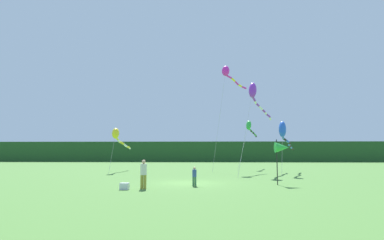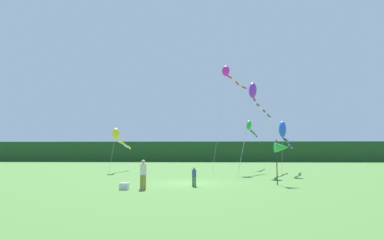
% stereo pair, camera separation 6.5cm
% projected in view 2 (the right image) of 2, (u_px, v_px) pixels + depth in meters
% --- Properties ---
extents(ground_plane, '(120.00, 120.00, 0.00)m').
position_uv_depth(ground_plane, '(189.00, 183.00, 21.17)').
color(ground_plane, '#477533').
extents(distant_treeline, '(108.00, 2.05, 4.27)m').
position_uv_depth(distant_treeline, '(199.00, 152.00, 66.12)').
color(distant_treeline, '#234C23').
rests_on(distant_treeline, ground).
extents(person_adult, '(0.37, 0.37, 1.66)m').
position_uv_depth(person_adult, '(143.00, 173.00, 17.87)').
color(person_adult, olive).
rests_on(person_adult, ground).
extents(person_child, '(0.26, 0.26, 1.19)m').
position_uv_depth(person_child, '(194.00, 175.00, 19.20)').
color(person_child, '#3F724C').
rests_on(person_child, ground).
extents(cooler_box, '(0.49, 0.38, 0.38)m').
position_uv_depth(cooler_box, '(124.00, 186.00, 17.50)').
color(cooler_box, silver).
rests_on(cooler_box, ground).
extents(banner_flag_pole, '(0.90, 0.70, 2.93)m').
position_uv_depth(banner_flag_pole, '(282.00, 148.00, 20.18)').
color(banner_flag_pole, black).
rests_on(banner_flag_pole, ground).
extents(kite_purple, '(5.06, 10.24, 8.92)m').
position_uv_depth(kite_purple, '(255.00, 95.00, 30.32)').
color(kite_purple, '#B2B2B2').
rests_on(kite_purple, ground).
extents(kite_blue, '(3.24, 7.47, 5.03)m').
position_uv_depth(kite_blue, '(284.00, 133.00, 28.77)').
color(kite_blue, '#B2B2B2').
rests_on(kite_blue, ground).
extents(kite_yellow, '(0.89, 6.84, 4.67)m').
position_uv_depth(kite_yellow, '(118.00, 136.00, 32.61)').
color(kite_yellow, '#B2B2B2').
rests_on(kite_yellow, ground).
extents(kite_green, '(3.36, 6.81, 6.06)m').
position_uv_depth(kite_green, '(250.00, 127.00, 38.29)').
color(kite_green, '#B2B2B2').
rests_on(kite_green, ground).
extents(kite_magenta, '(4.36, 4.50, 11.87)m').
position_uv_depth(kite_magenta, '(228.00, 73.00, 35.17)').
color(kite_magenta, '#B2B2B2').
rests_on(kite_magenta, ground).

